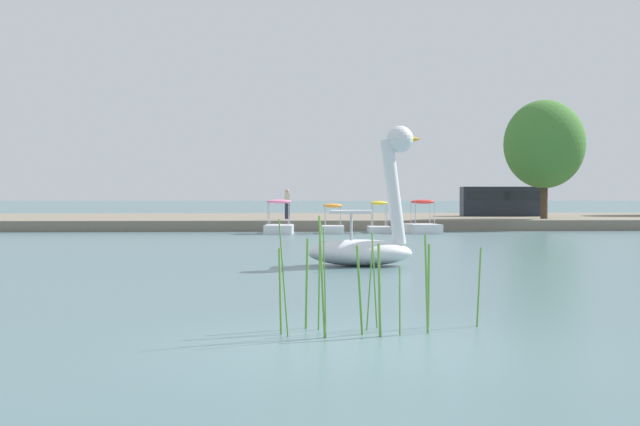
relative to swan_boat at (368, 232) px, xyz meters
name	(u,v)px	position (x,y,z in m)	size (l,w,h in m)	color
ground_plane	(357,346)	(-1.39, -11.44, -0.87)	(589.71, 589.71, 0.00)	slate
shore_bank_far	(291,221)	(-1.39, 30.17, -0.60)	(139.46, 18.66, 0.55)	slate
swan_boat	(368,232)	(0.00, 0.00, 0.00)	(2.98, 1.65, 3.59)	white
pedal_boat_pink	(279,223)	(-2.19, 18.55, -0.38)	(1.46, 2.31, 1.63)	white
pedal_boat_orange	(333,224)	(0.38, 18.66, -0.44)	(1.17, 1.80, 1.43)	white
pedal_boat_yellow	(379,223)	(2.67, 19.13, -0.41)	(1.13, 1.90, 1.55)	white
pedal_boat_red	(423,224)	(4.72, 18.67, -0.45)	(1.61, 2.30, 1.61)	white
tree_sapling_by_fence	(544,144)	(12.26, 23.63, 3.73)	(4.96, 4.62, 6.47)	#423323
person_on_path	(287,203)	(-1.73, 24.13, 0.55)	(0.27, 0.26, 1.63)	#23283D
parked_van	(501,200)	(11.55, 29.66, 0.65)	(5.02, 2.17, 1.80)	#1E232D
reed_clump_foreground	(362,286)	(-1.23, -10.49, -0.25)	(2.80, 1.02, 1.54)	#568E38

